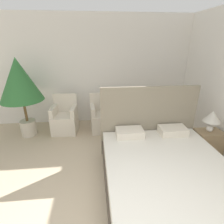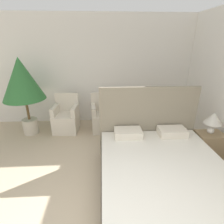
% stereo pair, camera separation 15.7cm
% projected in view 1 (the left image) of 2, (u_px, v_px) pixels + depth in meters
% --- Properties ---
extents(wall_back, '(10.00, 0.06, 2.90)m').
position_uv_depth(wall_back, '(100.00, 71.00, 4.81)').
color(wall_back, white).
rests_on(wall_back, ground_plane).
extents(bed, '(1.92, 2.10, 1.43)m').
position_uv_depth(bed, '(164.00, 170.00, 2.80)').
color(bed, '#4C4238').
rests_on(bed, ground_plane).
extents(armchair_near_window_left, '(0.65, 0.61, 0.97)m').
position_uv_depth(armchair_near_window_left, '(65.00, 120.00, 4.52)').
color(armchair_near_window_left, beige).
rests_on(armchair_near_window_left, ground_plane).
extents(armchair_near_window_right, '(0.65, 0.61, 0.97)m').
position_uv_depth(armchair_near_window_right, '(103.00, 119.00, 4.61)').
color(armchair_near_window_right, beige).
rests_on(armchair_near_window_right, ground_plane).
extents(potted_palm, '(0.97, 0.97, 1.91)m').
position_uv_depth(potted_palm, '(20.00, 83.00, 3.97)').
color(potted_palm, beige).
rests_on(potted_palm, ground_plane).
extents(nightstand, '(0.52, 0.37, 0.51)m').
position_uv_depth(nightstand, '(207.00, 142.00, 3.65)').
color(nightstand, '#937A56').
rests_on(nightstand, ground_plane).
extents(table_lamp, '(0.33, 0.33, 0.45)m').
position_uv_depth(table_lamp, '(212.00, 117.00, 3.44)').
color(table_lamp, white).
rests_on(table_lamp, nightstand).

